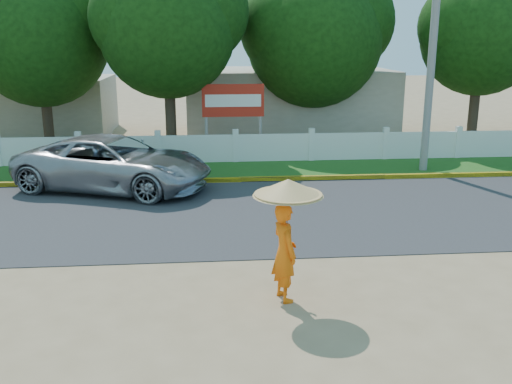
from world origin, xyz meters
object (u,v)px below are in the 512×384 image
monk_with_parasol (286,222)px  billboard (233,104)px  utility_pole (432,58)px  vehicle (114,163)px

monk_with_parasol → billboard: (-0.33, 13.24, 0.62)m
utility_pole → monk_with_parasol: utility_pole is taller
vehicle → monk_with_parasol: bearing=-132.0°
monk_with_parasol → utility_pole: bearing=57.2°
vehicle → billboard: size_ratio=2.11×
utility_pole → billboard: bearing=155.5°
monk_with_parasol → billboard: size_ratio=0.79×
vehicle → billboard: bearing=-19.5°
utility_pole → vehicle: bearing=-170.8°
vehicle → monk_with_parasol: (4.39, -8.35, 0.66)m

